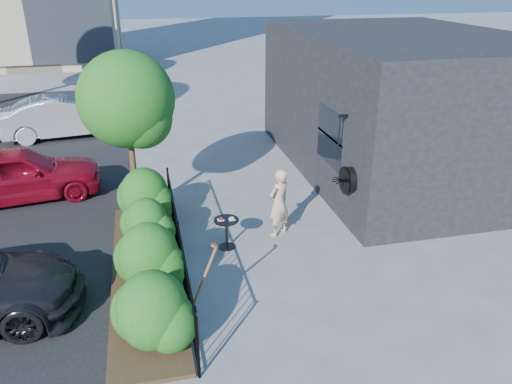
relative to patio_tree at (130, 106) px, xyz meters
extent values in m
plane|color=gray|center=(2.24, -2.76, -2.76)|extent=(120.00, 120.00, 0.00)
cube|color=black|center=(7.74, 1.74, -0.76)|extent=(6.00, 9.00, 4.00)
cube|color=black|center=(4.75, -0.36, -0.96)|extent=(0.04, 1.60, 1.40)
cube|color=black|center=(4.75, -0.36, -0.96)|extent=(0.05, 1.70, 0.06)
cylinder|color=black|center=(4.66, -1.86, -1.51)|extent=(0.18, 0.60, 0.60)
cylinder|color=black|center=(4.56, -1.86, -1.51)|extent=(0.03, 0.64, 0.64)
cube|color=black|center=(4.64, -1.36, -0.16)|extent=(0.25, 0.06, 0.06)
cylinder|color=black|center=(4.56, -1.36, -0.71)|extent=(0.02, 0.02, 1.05)
cylinder|color=black|center=(0.74, -5.76, -2.21)|extent=(0.05, 0.05, 1.10)
cylinder|color=black|center=(0.74, -2.76, -2.21)|extent=(0.05, 0.05, 1.10)
cylinder|color=black|center=(0.74, 0.24, -2.21)|extent=(0.05, 0.05, 1.10)
cube|color=black|center=(0.74, -2.76, -1.70)|extent=(0.03, 6.00, 0.03)
cube|color=black|center=(0.74, -2.76, -2.66)|extent=(0.03, 6.00, 0.03)
cylinder|color=black|center=(0.74, -5.66, -2.21)|extent=(0.02, 0.02, 1.04)
cylinder|color=black|center=(0.74, -5.46, -2.21)|extent=(0.02, 0.02, 1.04)
cylinder|color=black|center=(0.74, -5.26, -2.21)|extent=(0.02, 0.02, 1.04)
cylinder|color=black|center=(0.74, -5.06, -2.21)|extent=(0.02, 0.02, 1.04)
cylinder|color=black|center=(0.74, -4.86, -2.21)|extent=(0.02, 0.02, 1.04)
cylinder|color=black|center=(0.74, -4.66, -2.21)|extent=(0.02, 0.02, 1.04)
cylinder|color=black|center=(0.74, -4.46, -2.21)|extent=(0.02, 0.02, 1.04)
cylinder|color=black|center=(0.74, -4.26, -2.21)|extent=(0.02, 0.02, 1.04)
cylinder|color=black|center=(0.74, -4.06, -2.21)|extent=(0.02, 0.02, 1.04)
cylinder|color=black|center=(0.74, -3.86, -2.21)|extent=(0.02, 0.02, 1.04)
cylinder|color=black|center=(0.74, -3.66, -2.21)|extent=(0.02, 0.02, 1.04)
cylinder|color=black|center=(0.74, -3.46, -2.21)|extent=(0.02, 0.02, 1.04)
cylinder|color=black|center=(0.74, -3.26, -2.21)|extent=(0.02, 0.02, 1.04)
cylinder|color=black|center=(0.74, -3.06, -2.21)|extent=(0.02, 0.02, 1.04)
cylinder|color=black|center=(0.74, -2.86, -2.21)|extent=(0.02, 0.02, 1.04)
cylinder|color=black|center=(0.74, -2.66, -2.21)|extent=(0.02, 0.02, 1.04)
cylinder|color=black|center=(0.74, -2.46, -2.21)|extent=(0.02, 0.02, 1.04)
cylinder|color=black|center=(0.74, -2.26, -2.21)|extent=(0.02, 0.02, 1.04)
cylinder|color=black|center=(0.74, -2.06, -2.21)|extent=(0.02, 0.02, 1.04)
cylinder|color=black|center=(0.74, -1.86, -2.21)|extent=(0.02, 0.02, 1.04)
cylinder|color=black|center=(0.74, -1.66, -2.21)|extent=(0.02, 0.02, 1.04)
cylinder|color=black|center=(0.74, -1.46, -2.21)|extent=(0.02, 0.02, 1.04)
cylinder|color=black|center=(0.74, -1.26, -2.21)|extent=(0.02, 0.02, 1.04)
cylinder|color=black|center=(0.74, -1.06, -2.21)|extent=(0.02, 0.02, 1.04)
cylinder|color=black|center=(0.74, -0.86, -2.21)|extent=(0.02, 0.02, 1.04)
cylinder|color=black|center=(0.74, -0.66, -2.21)|extent=(0.02, 0.02, 1.04)
cylinder|color=black|center=(0.74, -0.46, -2.21)|extent=(0.02, 0.02, 1.04)
cylinder|color=black|center=(0.74, -0.26, -2.21)|extent=(0.02, 0.02, 1.04)
cylinder|color=black|center=(0.74, -0.06, -2.21)|extent=(0.02, 0.02, 1.04)
cylinder|color=black|center=(0.74, 0.14, -2.21)|extent=(0.02, 0.02, 1.04)
cube|color=#382616|center=(0.04, -2.76, -2.72)|extent=(1.30, 6.00, 0.08)
ellipsoid|color=#155D18|center=(0.14, -4.96, -2.06)|extent=(1.10, 1.10, 1.24)
ellipsoid|color=#155D18|center=(0.14, -3.36, -2.06)|extent=(1.10, 1.10, 1.24)
ellipsoid|color=#155D18|center=(0.14, -1.86, -2.06)|extent=(1.10, 1.10, 1.24)
ellipsoid|color=#155D18|center=(0.14, -0.46, -2.06)|extent=(1.10, 1.10, 1.24)
cylinder|color=#3F2B19|center=(-0.06, 0.04, -1.56)|extent=(0.14, 0.14, 2.40)
sphere|color=#155D18|center=(-0.06, 0.04, 0.08)|extent=(2.20, 2.20, 2.20)
sphere|color=#155D18|center=(0.24, -0.16, -0.25)|extent=(1.43, 1.43, 1.43)
cylinder|color=black|center=(1.81, -2.07, -2.09)|extent=(0.54, 0.54, 0.03)
cylinder|color=black|center=(1.81, -2.07, -2.43)|extent=(0.05, 0.05, 0.65)
cylinder|color=black|center=(1.81, -2.07, -2.75)|extent=(0.36, 0.36, 0.03)
cube|color=white|center=(1.69, -2.05, -2.08)|extent=(0.14, 0.14, 0.01)
cube|color=white|center=(1.92, -2.09, -2.08)|extent=(0.14, 0.14, 0.01)
torus|color=#550E25|center=(1.69, -2.05, -2.05)|extent=(0.12, 0.12, 0.04)
torus|color=tan|center=(1.92, -2.09, -2.05)|extent=(0.12, 0.12, 0.04)
imported|color=tan|center=(3.07, -1.73, -1.97)|extent=(0.69, 0.63, 1.59)
cylinder|color=brown|center=(1.02, -4.36, -1.98)|extent=(0.54, 0.05, 1.25)
cube|color=gray|center=(0.82, -4.36, -2.66)|extent=(0.13, 0.19, 0.27)
cylinder|color=brown|center=(1.22, -4.36, -1.35)|extent=(0.11, 0.11, 0.07)
imported|color=#A30D23|center=(-3.08, 1.68, -2.05)|extent=(4.42, 2.33, 1.43)
imported|color=silver|center=(-2.50, 7.25, -2.03)|extent=(4.61, 2.15, 1.46)
camera|label=1|loc=(0.27, -11.49, 2.78)|focal=35.00mm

